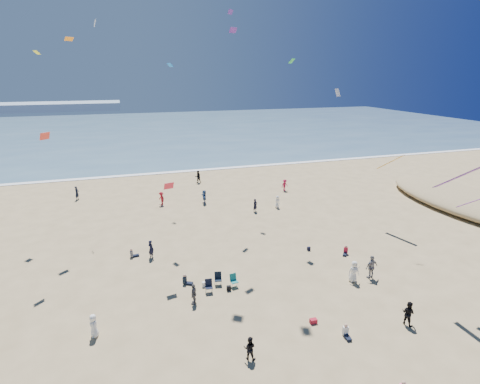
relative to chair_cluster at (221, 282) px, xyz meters
name	(u,v)px	position (x,y,z in m)	size (l,w,h in m)	color
ground	(249,382)	(-0.83, -9.16, -0.50)	(220.00, 220.00, 0.00)	tan
ocean	(141,130)	(-0.83, 85.84, -0.47)	(220.00, 100.00, 0.06)	#476B84
surf_line	(160,173)	(-0.83, 35.84, -0.46)	(220.00, 1.20, 0.08)	white
standing_flyers	(233,221)	(4.15, 10.63, 0.34)	(27.78, 37.25, 1.94)	black
seated_group	(268,289)	(3.13, -1.81, -0.08)	(19.24, 20.14, 0.84)	white
chair_cluster	(221,282)	(0.00, 0.00, 0.00)	(2.66, 1.48, 1.00)	black
white_tote	(204,284)	(-1.12, 0.57, -0.30)	(0.35, 0.20, 0.40)	white
black_backpack	(229,288)	(0.50, -0.50, -0.31)	(0.30, 0.22, 0.38)	black
cooler	(313,321)	(4.68, -5.81, -0.35)	(0.45, 0.30, 0.30)	#AE182A
navy_bag	(309,249)	(9.28, 3.69, -0.33)	(0.28, 0.18, 0.34)	black
kites_aloft	(321,86)	(9.55, 3.87, 13.96)	(38.34, 39.10, 29.32)	blue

